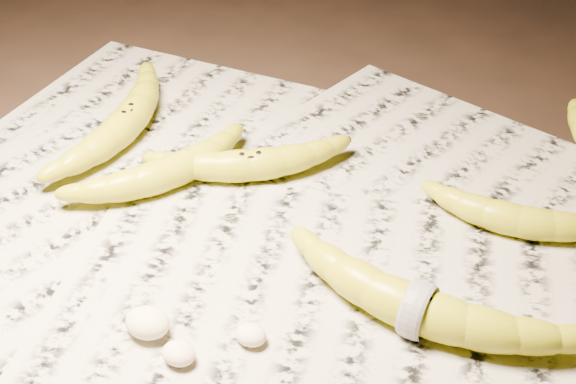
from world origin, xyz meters
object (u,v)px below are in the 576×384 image
at_px(banana_left_a, 127,119).
at_px(banana_left_b, 167,170).
at_px(banana_center, 250,162).
at_px(banana_upper_a, 520,218).
at_px(banana_taped, 418,307).

relative_size(banana_left_a, banana_left_b, 1.19).
xyz_separation_m(banana_center, banana_upper_a, (0.28, 0.04, -0.00)).
relative_size(banana_center, banana_upper_a, 1.13).
xyz_separation_m(banana_left_a, banana_center, (0.17, -0.01, -0.00)).
bearing_deg(banana_taped, banana_left_a, 163.64).
distance_m(banana_left_b, banana_upper_a, 0.36).
xyz_separation_m(banana_left_a, banana_upper_a, (0.44, 0.03, -0.00)).
distance_m(banana_left_a, banana_left_b, 0.11).
relative_size(banana_left_a, banana_center, 1.16).
bearing_deg(banana_upper_a, banana_left_b, -173.36).
bearing_deg(banana_left_b, banana_center, -25.26).
relative_size(banana_left_b, banana_upper_a, 1.09).
height_order(banana_left_b, banana_taped, banana_taped).
xyz_separation_m(banana_left_a, banana_left_b, (0.10, -0.06, -0.00)).
xyz_separation_m(banana_left_b, banana_upper_a, (0.35, 0.09, -0.00)).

